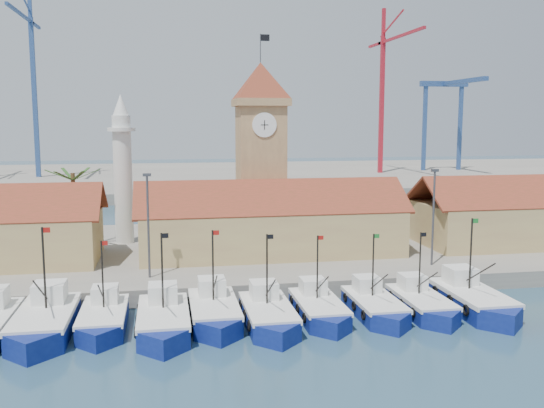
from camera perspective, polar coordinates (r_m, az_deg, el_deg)
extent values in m
plane|color=#1C384A|center=(44.02, 4.47, -12.00)|extent=(400.00, 400.00, 0.00)
cube|color=gray|center=(66.43, -0.78, -4.48)|extent=(140.00, 32.00, 1.50)
cube|color=gray|center=(151.05, -6.14, 2.49)|extent=(240.00, 80.00, 2.00)
cube|color=navy|center=(46.45, -20.54, -10.71)|extent=(3.77, 8.54, 1.94)
cube|color=navy|center=(42.50, -21.57, -12.51)|extent=(3.77, 3.77, 1.94)
cube|color=silver|center=(46.16, -20.59, -9.57)|extent=(3.85, 8.78, 0.38)
cube|color=silver|center=(47.94, -20.19, -7.83)|extent=(2.26, 2.37, 1.51)
cylinder|color=black|center=(45.89, -20.66, -5.77)|extent=(0.15, 0.15, 6.04)
cube|color=#A5140F|center=(45.29, -20.49, -2.31)|extent=(0.54, 0.02, 0.38)
cube|color=navy|center=(46.35, -15.56, -10.65)|extent=(3.18, 7.20, 1.64)
cube|color=navy|center=(42.96, -16.01, -12.16)|extent=(3.18, 3.18, 1.64)
cube|color=silver|center=(46.10, -15.60, -9.68)|extent=(3.25, 7.40, 0.32)
cube|color=silver|center=(47.61, -15.43, -8.20)|extent=(1.91, 2.00, 1.27)
cylinder|color=black|center=(45.85, -15.66, -6.48)|extent=(0.13, 0.13, 5.09)
cube|color=#A5140F|center=(45.31, -15.49, -3.57)|extent=(0.45, 0.02, 0.32)
cube|color=navy|center=(44.77, -10.18, -11.08)|extent=(3.52, 7.97, 1.81)
cube|color=navy|center=(41.01, -10.16, -12.87)|extent=(3.52, 3.52, 1.81)
cube|color=silver|center=(44.48, -10.20, -9.98)|extent=(3.59, 8.19, 0.35)
cube|color=silver|center=(46.16, -10.23, -8.27)|extent=(2.11, 2.21, 1.41)
cylinder|color=black|center=(44.20, -10.29, -6.30)|extent=(0.14, 0.14, 5.63)
cube|color=black|center=(43.64, -10.05, -2.95)|extent=(0.50, 0.02, 0.35)
cube|color=navy|center=(46.25, -5.47, -10.38)|extent=(3.44, 7.77, 1.77)
cube|color=navy|center=(42.59, -5.02, -12.00)|extent=(3.44, 3.44, 1.77)
cube|color=silver|center=(45.98, -5.48, -9.33)|extent=(3.50, 7.99, 0.34)
cube|color=silver|center=(47.62, -5.69, -7.75)|extent=(2.06, 2.16, 1.37)
cylinder|color=black|center=(45.73, -5.58, -5.86)|extent=(0.14, 0.14, 5.50)
cube|color=#A5140F|center=(45.21, -5.31, -2.71)|extent=(0.49, 0.02, 0.34)
cube|color=navy|center=(45.34, -0.37, -10.74)|extent=(3.35, 7.59, 1.73)
cube|color=navy|center=(41.82, 0.54, -12.37)|extent=(3.35, 3.35, 1.73)
cube|color=silver|center=(45.07, -0.37, -9.70)|extent=(3.42, 7.80, 0.34)
cube|color=silver|center=(46.64, -0.77, -8.11)|extent=(2.01, 2.11, 1.34)
cylinder|color=black|center=(44.80, -0.48, -6.24)|extent=(0.13, 0.13, 5.37)
cube|color=black|center=(44.30, -0.17, -3.10)|extent=(0.48, 0.02, 0.34)
cube|color=navy|center=(47.04, 4.39, -10.10)|extent=(3.16, 7.14, 1.62)
cube|color=navy|center=(43.77, 5.59, -11.50)|extent=(3.15, 3.15, 1.62)
cube|color=silver|center=(46.79, 4.40, -9.16)|extent=(3.22, 7.34, 0.32)
cube|color=silver|center=(48.25, 3.87, -7.74)|extent=(1.89, 1.98, 1.26)
cylinder|color=black|center=(46.54, 4.29, -6.03)|extent=(0.13, 0.13, 5.05)
cube|color=#A5140F|center=(46.10, 4.59, -3.18)|extent=(0.45, 0.02, 0.32)
cube|color=navy|center=(48.19, 9.58, -9.75)|extent=(3.16, 7.14, 1.62)
cube|color=navy|center=(45.02, 11.14, -11.07)|extent=(3.16, 3.16, 1.62)
cube|color=silver|center=(47.95, 9.60, -8.83)|extent=(3.22, 7.34, 0.32)
cube|color=silver|center=(49.37, 8.92, -7.45)|extent=(1.89, 1.98, 1.26)
cylinder|color=black|center=(47.71, 9.49, -5.77)|extent=(0.13, 0.13, 5.05)
cube|color=#197226|center=(47.29, 9.81, -2.99)|extent=(0.45, 0.02, 0.32)
cube|color=navy|center=(49.51, 13.83, -9.39)|extent=(3.16, 7.14, 1.62)
cube|color=navy|center=(46.44, 15.65, -10.62)|extent=(3.16, 3.16, 1.62)
cube|color=silver|center=(49.28, 13.86, -8.49)|extent=(3.22, 7.34, 0.32)
cube|color=silver|center=(50.66, 13.07, -7.17)|extent=(1.89, 1.98, 1.26)
cylinder|color=black|center=(49.04, 13.75, -5.51)|extent=(0.13, 0.13, 5.05)
cube|color=black|center=(48.66, 14.08, -2.81)|extent=(0.45, 0.02, 0.32)
cube|color=navy|center=(51.15, 18.29, -8.92)|extent=(3.66, 8.28, 1.88)
cube|color=navy|center=(47.73, 20.69, -10.24)|extent=(3.66, 3.66, 1.88)
cube|color=silver|center=(50.89, 18.34, -7.90)|extent=(3.73, 8.51, 0.37)
cube|color=silver|center=(52.44, 17.29, -6.45)|extent=(2.20, 2.30, 1.46)
cylinder|color=black|center=(50.64, 18.20, -4.56)|extent=(0.15, 0.15, 5.86)
cube|color=#197226|center=(50.28, 18.59, -1.51)|extent=(0.52, 0.02, 0.37)
cube|color=tan|center=(61.98, -0.17, -2.55)|extent=(26.00, 10.00, 4.50)
cube|color=maroon|center=(58.97, 0.25, 0.60)|extent=(27.04, 5.13, 3.21)
cube|color=maroon|center=(63.86, -0.57, 1.16)|extent=(27.04, 5.13, 3.21)
cube|color=maroon|center=(76.04, 23.96, 1.55)|extent=(31.20, 5.13, 3.21)
cube|color=tan|center=(67.14, -1.07, 2.77)|extent=(5.00, 5.00, 15.00)
cube|color=tan|center=(66.91, -1.09, 9.53)|extent=(5.80, 5.80, 0.80)
pyramid|color=maroon|center=(67.02, -1.09, 11.49)|extent=(5.80, 5.80, 4.00)
cylinder|color=white|center=(64.37, -0.72, 7.46)|extent=(2.60, 0.15, 2.60)
cube|color=black|center=(64.29, -0.71, 7.46)|extent=(0.08, 0.02, 1.00)
cube|color=black|center=(64.29, -0.71, 7.46)|extent=(0.80, 0.02, 0.08)
cylinder|color=#3F3F44|center=(67.33, -1.10, 14.46)|extent=(0.10, 0.10, 3.00)
cube|color=black|center=(67.55, -0.67, 15.38)|extent=(1.00, 0.03, 0.70)
cylinder|color=silver|center=(68.48, -13.84, 2.22)|extent=(2.00, 2.00, 14.00)
cylinder|color=silver|center=(68.18, -13.99, 6.83)|extent=(3.00, 3.00, 0.40)
cone|color=silver|center=(68.20, -14.06, 9.01)|extent=(1.80, 1.80, 2.40)
cylinder|color=brown|center=(67.36, -18.11, -0.60)|extent=(0.44, 0.44, 8.00)
cube|color=#28541C|center=(66.75, -17.06, 2.66)|extent=(2.80, 0.35, 1.18)
cube|color=#28541C|center=(68.04, -17.52, 2.73)|extent=(1.71, 2.60, 1.18)
cube|color=#28541C|center=(68.23, -18.69, 2.69)|extent=(1.71, 2.60, 1.18)
cube|color=#28541C|center=(67.14, -19.43, 2.58)|extent=(2.80, 0.35, 1.18)
cube|color=#28541C|center=(65.84, -18.99, 2.51)|extent=(1.71, 2.60, 1.18)
cube|color=#28541C|center=(65.64, -17.79, 2.55)|extent=(1.71, 2.60, 1.18)
cylinder|color=#3F3F44|center=(52.81, -11.57, -2.05)|extent=(0.20, 0.20, 9.00)
cube|color=#3F3F44|center=(52.25, -11.70, 2.71)|extent=(0.70, 0.25, 0.25)
cylinder|color=#3F3F44|center=(58.25, 14.93, -1.24)|extent=(0.20, 0.20, 9.00)
cube|color=#3F3F44|center=(57.74, 15.09, 3.07)|extent=(0.70, 0.25, 0.25)
cube|color=#2C4C86|center=(150.87, -21.44, 9.25)|extent=(1.00, 1.00, 36.13)
cube|color=#2C4C86|center=(142.99, -22.57, 16.18)|extent=(0.60, 24.29, 0.60)
cube|color=#2C4C86|center=(157.27, -21.40, 15.42)|extent=(0.60, 10.00, 0.60)
cube|color=#2C4C86|center=(153.13, -21.86, 17.33)|extent=(0.80, 0.80, 7.00)
cube|color=#B11B29|center=(154.73, 10.27, 9.04)|extent=(1.00, 1.00, 33.08)
cube|color=#B11B29|center=(145.94, 11.95, 15.21)|extent=(0.60, 26.84, 0.60)
cube|color=#B11B29|center=(160.54, 9.77, 14.57)|extent=(0.60, 10.00, 0.60)
cube|color=#B11B29|center=(156.49, 10.46, 16.40)|extent=(0.80, 0.80, 7.00)
cube|color=#2C4C86|center=(164.58, 14.16, 6.92)|extent=(0.90, 0.90, 22.00)
cube|color=#2C4C86|center=(168.93, 17.27, 6.83)|extent=(0.90, 0.90, 22.00)
cube|color=#2C4C86|center=(166.96, 15.89, 10.82)|extent=(13.00, 1.40, 1.40)
cube|color=#2C4C86|center=(158.03, 17.50, 10.95)|extent=(1.40, 22.00, 1.00)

